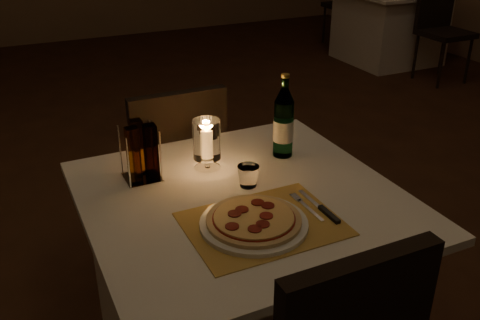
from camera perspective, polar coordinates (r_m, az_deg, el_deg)
name	(u,v)px	position (r m, az deg, el deg)	size (l,w,h in m)	color
floor	(214,269)	(2.65, -2.79, -11.55)	(8.00, 10.00, 0.02)	#412315
main_table	(242,285)	(1.95, 0.26, -13.16)	(1.00, 1.00, 0.74)	white
chair_far	(174,160)	(2.42, -7.06, -0.04)	(0.42, 0.42, 0.90)	black
placemat	(263,224)	(1.59, 2.45, -6.83)	(0.45, 0.34, 0.00)	gold
plate	(254,224)	(1.58, 1.48, -6.81)	(0.32, 0.32, 0.01)	white
pizza	(254,219)	(1.57, 1.48, -6.31)	(0.28, 0.28, 0.02)	#D8B77F
fork	(305,205)	(1.69, 6.90, -4.80)	(0.02, 0.18, 0.00)	silver
knife	(325,211)	(1.66, 9.04, -5.39)	(0.02, 0.22, 0.01)	black
tumbler	(248,176)	(1.78, 0.89, -1.73)	(0.07, 0.07, 0.07)	white
water_bottle	(284,124)	(1.97, 4.67, 3.89)	(0.08, 0.08, 0.31)	#529863
hurricane_candle	(207,141)	(1.86, -3.58, 2.01)	(0.10, 0.10, 0.19)	white
cruet_caddy	(141,154)	(1.82, -10.52, 0.63)	(0.12, 0.12, 0.21)	white
neighbor_table_right	(389,26)	(6.09, 15.59, 13.59)	(1.00, 1.00, 0.74)	white
neighbor_chair_ra	(440,22)	(5.55, 20.60, 13.59)	(0.42, 0.42, 0.90)	black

